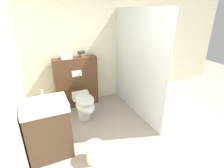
# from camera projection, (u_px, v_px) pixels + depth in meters

# --- Properties ---
(wall_back) EXTENTS (8.00, 0.06, 2.50)m
(wall_back) POSITION_uv_depth(u_px,v_px,m) (89.00, 50.00, 4.06)
(wall_back) COLOR beige
(wall_back) RESTS_ON ground_plane
(wall_side_left) EXTENTS (0.06, 8.00, 2.50)m
(wall_side_left) POSITION_uv_depth(u_px,v_px,m) (0.00, 123.00, 1.45)
(wall_side_left) COLOR beige
(wall_side_left) RESTS_ON ground_plane
(partition_panel) EXTENTS (0.96, 0.25, 1.16)m
(partition_panel) POSITION_uv_depth(u_px,v_px,m) (77.00, 82.00, 4.02)
(partition_panel) COLOR #51331E
(partition_panel) RESTS_ON ground_plane
(shower_glass) EXTENTS (0.04, 1.91, 2.17)m
(shower_glass) POSITION_uv_depth(u_px,v_px,m) (137.00, 65.00, 3.56)
(shower_glass) COLOR silver
(shower_glass) RESTS_ON ground_plane
(toilet) EXTENTS (0.36, 0.70, 0.51)m
(toilet) POSITION_uv_depth(u_px,v_px,m) (84.00, 105.00, 3.56)
(toilet) COLOR white
(toilet) RESTS_ON ground_plane
(sink_vanity) EXTENTS (0.63, 0.48, 1.07)m
(sink_vanity) POSITION_uv_depth(u_px,v_px,m) (48.00, 129.00, 2.63)
(sink_vanity) COLOR #473323
(sink_vanity) RESTS_ON ground_plane
(hair_drier) EXTENTS (0.18, 0.08, 0.15)m
(hair_drier) POSITION_uv_depth(u_px,v_px,m) (81.00, 53.00, 3.78)
(hair_drier) COLOR #2D2D33
(hair_drier) RESTS_ON partition_panel
(folded_towel) EXTENTS (0.22, 0.20, 0.09)m
(folded_towel) POSITION_uv_depth(u_px,v_px,m) (66.00, 57.00, 3.70)
(folded_towel) COLOR white
(folded_towel) RESTS_ON partition_panel
(waste_bin) EXTENTS (0.27, 0.27, 0.29)m
(waste_bin) POSITION_uv_depth(u_px,v_px,m) (95.00, 152.00, 2.63)
(waste_bin) COLOR silver
(waste_bin) RESTS_ON ground_plane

